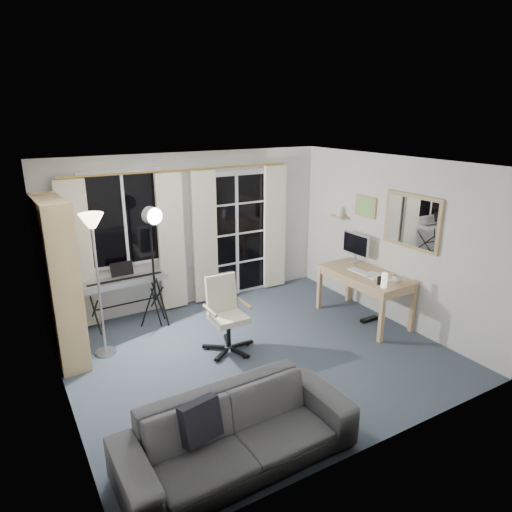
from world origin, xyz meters
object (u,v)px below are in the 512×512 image
(mug, at_px, (397,278))
(sofa, at_px, (237,423))
(keyboard_piano, at_px, (125,282))
(office_chair, at_px, (224,306))
(torchiere_lamp, at_px, (94,243))
(studio_light, at_px, (153,230))
(bookshelf, at_px, (57,287))
(monitor, at_px, (356,245))
(desk, at_px, (365,279))

(mug, relative_size, sofa, 0.06)
(mug, bearing_deg, keyboard_piano, 146.43)
(office_chair, xyz_separation_m, sofa, (-0.84, -1.92, -0.17))
(torchiere_lamp, height_order, office_chair, torchiere_lamp)
(torchiere_lamp, relative_size, studio_light, 1.02)
(keyboard_piano, xyz_separation_m, office_chair, (0.92, -1.33, -0.08))
(bookshelf, distance_m, sofa, 2.89)
(sofa, bearing_deg, mug, 19.28)
(keyboard_piano, bearing_deg, mug, -35.77)
(torchiere_lamp, height_order, keyboard_piano, torchiere_lamp)
(monitor, distance_m, mug, 0.98)
(keyboard_piano, bearing_deg, sofa, -90.77)
(torchiere_lamp, bearing_deg, desk, -14.26)
(monitor, xyz_separation_m, mug, (-0.10, -0.95, -0.22))
(studio_light, distance_m, mug, 3.39)
(studio_light, bearing_deg, torchiere_lamp, -173.53)
(studio_light, height_order, sofa, studio_light)
(keyboard_piano, bearing_deg, bookshelf, -149.57)
(desk, relative_size, mug, 11.51)
(torchiere_lamp, relative_size, mug, 15.20)
(monitor, bearing_deg, bookshelf, 171.25)
(studio_light, height_order, desk, studio_light)
(monitor, height_order, sofa, monitor)
(office_chair, relative_size, mug, 8.16)
(keyboard_piano, xyz_separation_m, desk, (3.07, -1.60, -0.01))
(torchiere_lamp, xyz_separation_m, keyboard_piano, (0.48, 0.70, -0.82))
(torchiere_lamp, distance_m, mug, 3.97)
(bookshelf, bearing_deg, torchiere_lamp, -15.17)
(torchiere_lamp, relative_size, monitor, 3.46)
(bookshelf, bearing_deg, mug, -23.01)
(office_chair, xyz_separation_m, desk, (2.15, -0.28, 0.07))
(monitor, bearing_deg, sofa, -147.93)
(desk, bearing_deg, torchiere_lamp, 164.46)
(bookshelf, distance_m, studio_light, 1.40)
(bookshelf, distance_m, mug, 4.37)
(keyboard_piano, relative_size, monitor, 2.27)
(torchiere_lamp, relative_size, office_chair, 1.86)
(bookshelf, xyz_separation_m, keyboard_piano, (0.94, 0.60, -0.31))
(bookshelf, height_order, sofa, bookshelf)
(bookshelf, xyz_separation_m, torchiere_lamp, (0.46, -0.10, 0.51))
(bookshelf, bearing_deg, desk, -16.96)
(studio_light, xyz_separation_m, office_chair, (0.56, -0.99, -0.87))
(bookshelf, xyz_separation_m, office_chair, (1.85, -0.72, -0.39))
(bookshelf, bearing_deg, studio_light, 8.85)
(sofa, bearing_deg, bookshelf, 110.00)
(studio_light, bearing_deg, desk, -42.35)
(desk, relative_size, sofa, 0.66)
(studio_light, xyz_separation_m, sofa, (-0.27, -2.91, -1.03))
(monitor, bearing_deg, studio_light, 162.98)
(desk, relative_size, monitor, 2.62)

